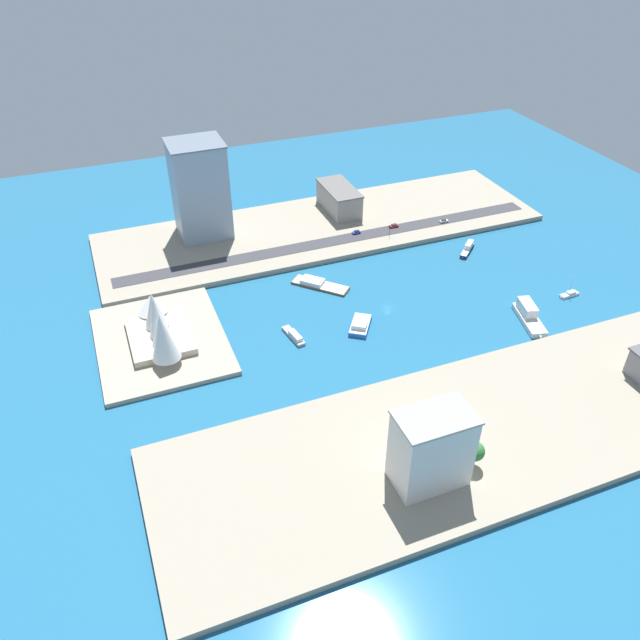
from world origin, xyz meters
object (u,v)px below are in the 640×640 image
at_px(ferry_white_commuter, 529,315).
at_px(hotel_broad_white, 431,449).
at_px(opera_landmark, 158,325).
at_px(carpark_squat_concrete, 339,199).
at_px(tower_tall_glass, 200,189).
at_px(traffic_light_waterfront, 390,229).
at_px(patrol_launch_navy, 468,249).
at_px(yacht_sleek_gray, 294,336).
at_px(sailboat_small_white, 569,294).
at_px(barge_flat_brown, 318,284).
at_px(catamaran_blue, 360,325).
at_px(pickup_red, 394,226).
at_px(hatchback_blue, 356,232).
at_px(van_white, 444,221).

height_order(ferry_white_commuter, hotel_broad_white, hotel_broad_white).
bearing_deg(opera_landmark, carpark_squat_concrete, -53.99).
relative_size(tower_tall_glass, traffic_light_waterfront, 7.69).
xyz_separation_m(hotel_broad_white, tower_tall_glass, (189.52, 28.88, 11.14)).
height_order(patrol_launch_navy, carpark_squat_concrete, carpark_squat_concrete).
relative_size(yacht_sleek_gray, hotel_broad_white, 0.58).
relative_size(yacht_sleek_gray, patrol_launch_navy, 1.13).
relative_size(sailboat_small_white, yacht_sleek_gray, 0.65).
relative_size(barge_flat_brown, yacht_sleek_gray, 1.56).
distance_m(yacht_sleek_gray, ferry_white_commuter, 103.56).
height_order(barge_flat_brown, patrol_launch_navy, patrol_launch_navy).
bearing_deg(tower_tall_glass, opera_landmark, 155.76).
bearing_deg(traffic_light_waterfront, carpark_squat_concrete, 18.49).
distance_m(sailboat_small_white, tower_tall_glass, 188.28).
relative_size(catamaran_blue, yacht_sleek_gray, 1.07).
xyz_separation_m(catamaran_blue, pickup_red, (73.24, -53.16, 2.20)).
xyz_separation_m(hatchback_blue, traffic_light_waterfront, (-8.93, -15.16, 3.35)).
distance_m(yacht_sleek_gray, carpark_squat_concrete, 118.19).
bearing_deg(yacht_sleek_gray, barge_flat_brown, -35.25).
relative_size(barge_flat_brown, pickup_red, 4.77).
distance_m(hotel_broad_white, hatchback_blue, 166.11).
xyz_separation_m(catamaran_blue, yacht_sleek_gray, (3.70, 29.10, -0.27)).
bearing_deg(patrol_launch_navy, traffic_light_waterfront, 52.56).
xyz_separation_m(yacht_sleek_gray, patrol_launch_navy, (36.31, -108.27, 0.40)).
bearing_deg(sailboat_small_white, barge_flat_brown, 64.33).
distance_m(tower_tall_glass, pickup_red, 104.71).
bearing_deg(ferry_white_commuter, hatchback_blue, 22.74).
height_order(tower_tall_glass, van_white, tower_tall_glass).
relative_size(hotel_broad_white, tower_tall_glass, 0.55).
xyz_separation_m(hotel_broad_white, hatchback_blue, (159.04, -46.19, -12.90)).
xyz_separation_m(ferry_white_commuter, traffic_light_waterfront, (86.69, 24.91, 4.41)).
bearing_deg(catamaran_blue, barge_flat_brown, 7.43).
bearing_deg(tower_tall_glass, traffic_light_waterfront, -113.59).
bearing_deg(opera_landmark, van_white, -73.37).
xyz_separation_m(sailboat_small_white, yacht_sleek_gray, (16.65, 129.96, 0.29)).
height_order(traffic_light_waterfront, opera_landmark, opera_landmark).
bearing_deg(sailboat_small_white, hatchback_blue, 38.68).
relative_size(patrol_launch_navy, ferry_white_commuter, 0.56).
height_order(hotel_broad_white, hatchback_blue, hotel_broad_white).
relative_size(pickup_red, opera_landmark, 0.11).
height_order(yacht_sleek_gray, patrol_launch_navy, patrol_launch_navy).
bearing_deg(van_white, yacht_sleek_gray, 120.32).
height_order(patrol_launch_navy, hatchback_blue, hatchback_blue).
bearing_deg(traffic_light_waterfront, catamaran_blue, 144.52).
relative_size(hotel_broad_white, van_white, 5.83).
relative_size(carpark_squat_concrete, hatchback_blue, 7.23).
relative_size(barge_flat_brown, patrol_launch_navy, 1.76).
bearing_deg(catamaran_blue, pickup_red, -35.97).
bearing_deg(hatchback_blue, pickup_red, -92.08).
xyz_separation_m(patrol_launch_navy, van_white, (28.36, -2.30, 2.03)).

